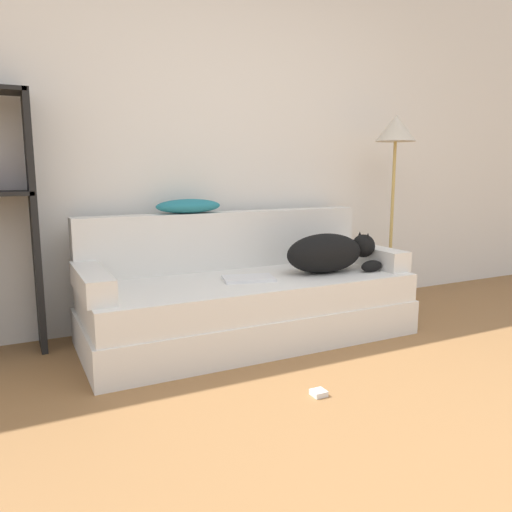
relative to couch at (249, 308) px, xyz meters
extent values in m
plane|color=olive|center=(0.05, -1.78, -0.20)|extent=(20.00, 20.00, 0.00)
cube|color=silver|center=(0.05, 0.58, 1.15)|extent=(7.47, 0.06, 2.70)
cube|color=silver|center=(0.00, 0.00, -0.09)|extent=(2.06, 0.86, 0.22)
cube|color=silver|center=(0.00, -0.01, 0.11)|extent=(2.02, 0.82, 0.18)
cube|color=silver|center=(0.00, 0.36, 0.40)|extent=(2.02, 0.15, 0.39)
cube|color=silver|center=(-0.96, -0.01, 0.27)|extent=(0.15, 0.67, 0.13)
cube|color=silver|center=(0.96, -0.01, 0.27)|extent=(0.15, 0.67, 0.13)
ellipsoid|color=black|center=(0.50, -0.09, 0.33)|extent=(0.55, 0.27, 0.26)
sphere|color=black|center=(0.82, -0.09, 0.36)|extent=(0.16, 0.16, 0.16)
cone|color=black|center=(0.82, -0.14, 0.42)|extent=(0.06, 0.06, 0.07)
cone|color=black|center=(0.82, -0.05, 0.42)|extent=(0.06, 0.06, 0.07)
ellipsoid|color=black|center=(0.80, -0.22, 0.24)|extent=(0.17, 0.07, 0.08)
cube|color=silver|center=(-0.04, -0.07, 0.21)|extent=(0.35, 0.27, 0.02)
ellipsoid|color=teal|center=(-0.26, 0.37, 0.64)|extent=(0.44, 0.20, 0.09)
cube|color=black|center=(-1.20, 0.40, 0.56)|extent=(0.04, 0.26, 1.51)
cylinder|color=tan|center=(1.30, 0.17, -0.18)|extent=(0.26, 0.26, 0.02)
cylinder|color=tan|center=(1.30, 0.17, 0.45)|extent=(0.02, 0.02, 1.25)
cone|color=beige|center=(1.30, 0.17, 1.18)|extent=(0.30, 0.30, 0.19)
cube|color=silver|center=(-0.07, -0.91, -0.18)|extent=(0.07, 0.07, 0.03)
camera|label=1|loc=(-1.35, -2.77, 0.87)|focal=35.00mm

